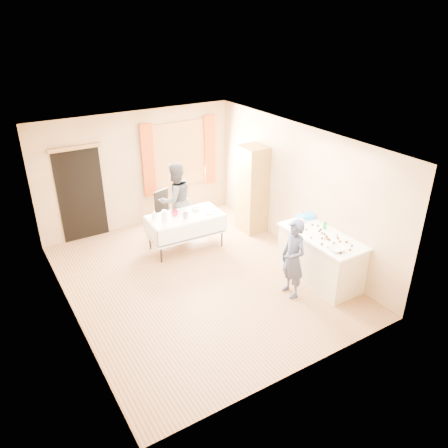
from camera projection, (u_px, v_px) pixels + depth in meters
floor at (199, 279)px, 8.12m from camera, size 4.50×5.50×0.02m
ceiling at (195, 141)px, 6.96m from camera, size 4.50×5.50×0.02m
wall_back at (138, 170)px, 9.65m from camera, size 4.50×0.02×2.60m
wall_front at (302, 295)px, 5.43m from camera, size 4.50×0.02×2.60m
wall_left at (63, 249)px, 6.48m from camera, size 0.02×5.50×2.60m
wall_right at (298, 190)px, 8.60m from camera, size 0.02×5.50×2.60m
window_frame at (179, 155)px, 10.00m from camera, size 1.32×0.06×1.52m
window_pane at (179, 155)px, 9.99m from camera, size 1.20×0.02×1.40m
curtain_left at (148, 161)px, 9.60m from camera, size 0.28×0.06×1.65m
curtain_right at (210, 150)px, 10.33m from camera, size 0.28×0.06×1.65m
doorway at (81, 195)px, 9.15m from camera, size 0.95×0.04×2.00m
door_lintel at (74, 148)px, 8.68m from camera, size 1.05×0.06×0.08m
cabinet at (252, 189)px, 9.52m from camera, size 0.50×0.60×1.93m
counter at (320, 257)px, 7.92m from camera, size 0.78×1.63×0.91m
party_table at (186, 228)px, 8.97m from camera, size 1.55×0.84×0.75m
chair at (168, 220)px, 9.70m from camera, size 0.51×0.51×0.96m
girl at (293, 259)px, 7.36m from camera, size 0.56×0.41×1.43m
woman at (176, 200)px, 9.38m from camera, size 0.94×0.81×1.64m
soda_can at (325, 226)px, 7.90m from camera, size 0.08×0.08×0.12m
mixing_bowl at (336, 249)px, 7.20m from camera, size 0.27×0.27×0.06m
foam_block at (300, 222)px, 8.11m from camera, size 0.15×0.10×0.08m
blue_basket at (306, 217)px, 8.30m from camera, size 0.33×0.26×0.08m
pitcher at (164, 216)px, 8.53m from camera, size 0.13×0.13×0.22m
cup_red at (175, 213)px, 8.79m from camera, size 0.22×0.22×0.11m
cup_rainbow at (185, 216)px, 8.69m from camera, size 0.19×0.19×0.12m
small_bowl at (196, 209)px, 9.05m from camera, size 0.23×0.23×0.06m
pastry_tray at (210, 212)px, 8.94m from camera, size 0.32×0.27×0.02m
bottle at (154, 214)px, 8.68m from camera, size 0.08×0.08×0.16m
cake_balls at (329, 238)px, 7.56m from camera, size 0.48×1.08×0.04m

